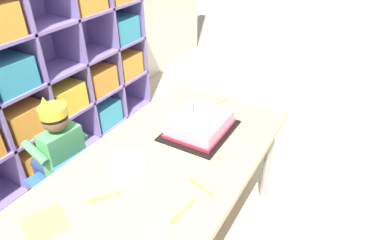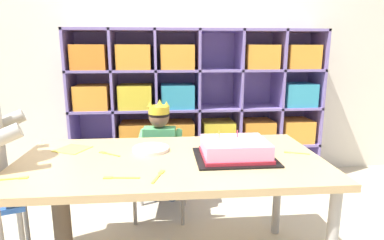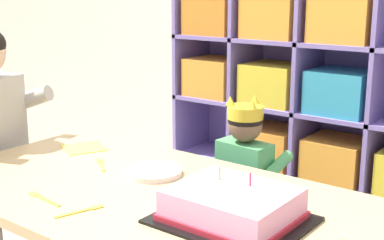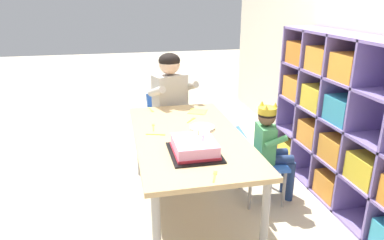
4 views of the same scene
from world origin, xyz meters
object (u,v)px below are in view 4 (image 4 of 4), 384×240
Objects in this scene: birthday_cake_on_tray at (194,147)px; paper_plate_stack at (202,128)px; adult_helper_seated at (174,98)px; child_with_crown at (270,141)px; fork_near_child_seat at (157,134)px; fork_beside_plate_stack at (215,176)px; activity_table at (189,143)px; fork_at_table_front_edge at (191,120)px; fork_scattered_mid_table at (153,127)px; classroom_chair_blue at (256,159)px; fork_near_cake_tray at (151,110)px; classroom_chair_adult_side at (168,118)px.

birthday_cake_on_tray is 0.43m from paper_plate_stack.
child_with_crown is at bearing -69.53° from adult_helper_seated.
child_with_crown is 0.75× the size of adult_helper_seated.
adult_helper_seated reaches higher than child_with_crown.
fork_beside_plate_stack is (0.67, 0.24, 0.00)m from fork_near_child_seat.
birthday_cake_on_tray is at bearing -4.95° from activity_table.
fork_at_table_front_edge is (-0.61, 0.11, -0.04)m from birthday_cake_on_tray.
fork_scattered_mid_table is (0.58, -0.25, -0.05)m from adult_helper_seated.
paper_plate_stack is at bearing 91.21° from classroom_chair_blue.
birthday_cake_on_tray reaches higher than paper_plate_stack.
fork_near_cake_tray is at bearing 58.85° from classroom_chair_blue.
child_with_crown reaches higher than classroom_chair_blue.
fork_near_child_seat is at bearing -103.56° from activity_table.
adult_helper_seated is (-0.72, -0.53, 0.32)m from classroom_chair_blue.
fork_at_table_front_edge and fork_beside_plate_stack have the same top height.
fork_beside_plate_stack is at bearing -109.12° from classroom_chair_adult_side.
fork_near_cake_tray is at bearing 61.89° from child_with_crown.
child_with_crown is 5.45× the size of fork_scattered_mid_table.
child_with_crown is at bearing -71.60° from classroom_chair_adult_side.
classroom_chair_adult_side is 0.64× the size of adult_helper_seated.
classroom_chair_blue is at bearing 90.54° from child_with_crown.
fork_near_cake_tray is 1.26m from fork_beside_plate_stack.
fork_at_table_front_edge is at bearing 164.27° from activity_table.
adult_helper_seated reaches higher than fork_scattered_mid_table.
fork_scattered_mid_table is (-0.51, -0.20, -0.04)m from birthday_cake_on_tray.
classroom_chair_blue is 1.00m from classroom_chair_adult_side.
fork_scattered_mid_table is (-0.15, -0.78, 0.28)m from classroom_chair_blue.
child_with_crown is 5.89× the size of fork_near_child_seat.
fork_near_child_seat is (0.01, -0.77, 0.28)m from classroom_chair_blue.
classroom_chair_adult_side is 1.21m from birthday_cake_on_tray.
activity_table is 0.66m from fork_near_cake_tray.
classroom_chair_adult_side reaches higher than paper_plate_stack.
fork_near_child_seat is at bearing 168.85° from fork_near_cake_tray.
fork_at_table_front_edge is (-0.30, 0.09, 0.06)m from activity_table.
paper_plate_stack is 0.34m from fork_near_child_seat.
classroom_chair_blue is at bearing 85.62° from paper_plate_stack.
classroom_chair_adult_side is 3.70× the size of paper_plate_stack.
fork_near_cake_tray is (-0.53, -0.32, -0.01)m from paper_plate_stack.
classroom_chair_blue is 0.91m from fork_beside_plate_stack.
fork_beside_plate_stack is at bearing 1.54° from activity_table.
fork_near_child_seat and fork_at_table_front_edge have the same top height.
fork_near_child_seat is at bearing 95.75° from child_with_crown.
fork_near_cake_tray is at bearing -178.17° from fork_scattered_mid_table.
classroom_chair_adult_side is (-0.83, -0.67, -0.05)m from child_with_crown.
fork_near_cake_tray and fork_near_child_seat have the same top height.
classroom_chair_blue is at bearing -135.91° from fork_near_cake_tray.
fork_near_cake_tray is (-0.93, -0.17, -0.04)m from birthday_cake_on_tray.
fork_beside_plate_stack is (0.83, 0.24, 0.00)m from fork_scattered_mid_table.
fork_near_child_seat is at bearing -82.53° from paper_plate_stack.
activity_table is 10.52× the size of fork_near_child_seat.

